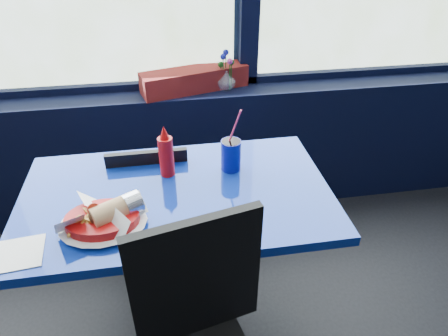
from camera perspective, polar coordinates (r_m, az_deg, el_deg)
window_sill at (r=2.50m, az=-14.42°, el=1.57°), size 5.00×0.26×0.80m
near_table at (r=1.68m, az=-6.40°, el=-8.40°), size 1.20×0.70×0.75m
chair_near_back at (r=2.00m, az=-10.04°, el=-4.56°), size 0.37×0.37×0.81m
planter_box at (r=2.29m, az=-4.21°, el=12.53°), size 0.62×0.30×0.12m
flower_vase at (r=2.28m, az=0.32°, el=12.74°), size 0.14×0.14×0.22m
food_basket at (r=1.44m, az=-16.77°, el=-6.88°), size 0.28×0.27×0.10m
ketchup_bottle at (r=1.62m, az=-8.28°, el=2.05°), size 0.06×0.06×0.22m
soda_cup at (r=1.65m, az=1.00°, el=1.96°), size 0.08×0.08×0.28m
napkin at (r=1.47m, az=-27.24°, el=-10.82°), size 0.16×0.16×0.00m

